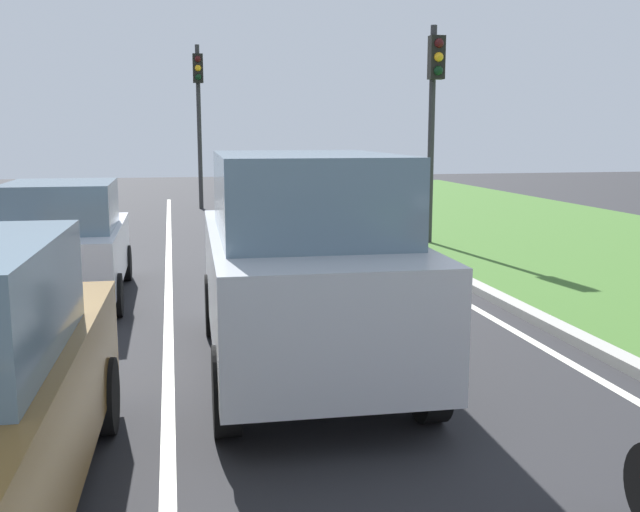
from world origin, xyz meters
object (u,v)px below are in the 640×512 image
(car_hatchback_far, at_px, (65,242))
(traffic_light_near_right, at_px, (434,98))
(car_suv_ahead, at_px, (303,262))
(traffic_light_far_median, at_px, (199,100))

(car_hatchback_far, distance_m, traffic_light_near_right, 8.52)
(car_suv_ahead, height_order, traffic_light_near_right, traffic_light_near_right)
(traffic_light_far_median, bearing_deg, car_hatchback_far, -101.13)
(traffic_light_near_right, bearing_deg, traffic_light_far_median, 117.48)
(car_suv_ahead, xyz_separation_m, traffic_light_near_right, (4.31, 7.88, 2.05))
(car_hatchback_far, bearing_deg, car_suv_ahead, -54.12)
(traffic_light_far_median, bearing_deg, car_suv_ahead, -88.84)
(traffic_light_near_right, bearing_deg, car_suv_ahead, -118.66)
(car_hatchback_far, distance_m, traffic_light_far_median, 13.39)
(car_hatchback_far, relative_size, traffic_light_near_right, 0.78)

